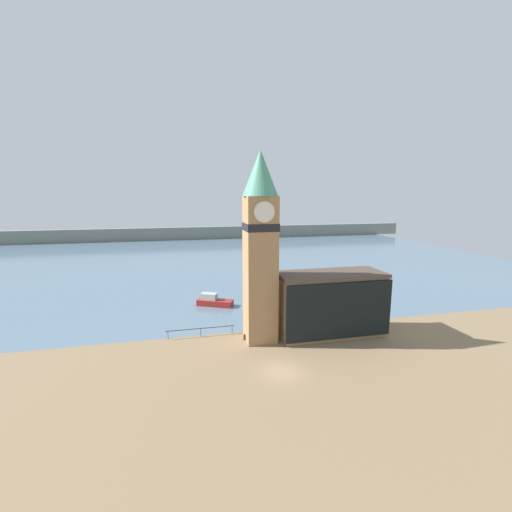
% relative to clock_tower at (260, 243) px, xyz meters
% --- Properties ---
extents(ground_plane, '(160.00, 160.00, 0.00)m').
position_rel_clock_tower_xyz_m(ground_plane, '(0.26, -8.30, -12.32)').
color(ground_plane, '#846B4C').
extents(water, '(160.00, 120.00, 0.00)m').
position_rel_clock_tower_xyz_m(water, '(0.26, 62.93, -12.32)').
color(water, slate).
rests_on(water, ground_plane).
extents(far_shoreline, '(180.00, 3.00, 5.00)m').
position_rel_clock_tower_xyz_m(far_shoreline, '(0.26, 102.93, -9.82)').
color(far_shoreline, gray).
rests_on(far_shoreline, water).
extents(pier_railing, '(8.82, 0.08, 1.09)m').
position_rel_clock_tower_xyz_m(pier_railing, '(-7.26, 2.68, -11.38)').
color(pier_railing, '#333338').
rests_on(pier_railing, ground_plane).
extents(clock_tower, '(4.23, 4.23, 23.19)m').
position_rel_clock_tower_xyz_m(clock_tower, '(0.00, 0.00, 0.00)').
color(clock_tower, '#9E754C').
rests_on(clock_tower, ground_plane).
extents(pier_building, '(13.89, 5.73, 8.24)m').
position_rel_clock_tower_xyz_m(pier_building, '(9.31, -0.34, -8.18)').
color(pier_building, '#A88451').
rests_on(pier_building, ground_plane).
extents(boat_near, '(6.12, 4.34, 2.02)m').
position_rel_clock_tower_xyz_m(boat_near, '(-4.30, 14.81, -11.58)').
color(boat_near, maroon).
rests_on(boat_near, water).
extents(mooring_bollard_near, '(0.28, 0.28, 0.76)m').
position_rel_clock_tower_xyz_m(mooring_bollard_near, '(-1.96, 0.26, -11.90)').
color(mooring_bollard_near, '#2D2D33').
rests_on(mooring_bollard_near, ground_plane).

